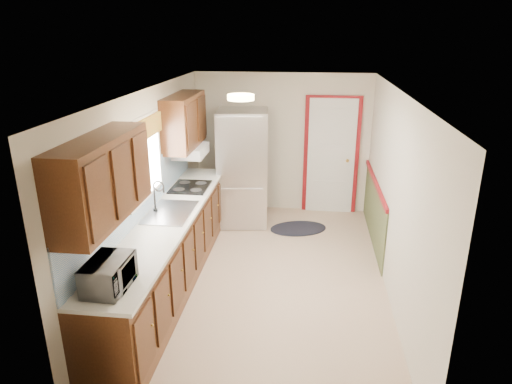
# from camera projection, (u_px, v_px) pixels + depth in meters

# --- Properties ---
(room_shell) EXTENTS (3.20, 5.20, 2.52)m
(room_shell) POSITION_uv_depth(u_px,v_px,m) (269.00, 191.00, 5.57)
(room_shell) COLOR tan
(room_shell) RESTS_ON ground
(kitchen_run) EXTENTS (0.63, 4.00, 2.20)m
(kitchen_run) POSITION_uv_depth(u_px,v_px,m) (165.00, 225.00, 5.57)
(kitchen_run) COLOR #3D1E0D
(kitchen_run) RESTS_ON ground
(back_wall_trim) EXTENTS (1.12, 2.30, 2.08)m
(back_wall_trim) POSITION_uv_depth(u_px,v_px,m) (340.00, 167.00, 7.63)
(back_wall_trim) COLOR maroon
(back_wall_trim) RESTS_ON ground
(ceiling_fixture) EXTENTS (0.30, 0.30, 0.06)m
(ceiling_fixture) POSITION_uv_depth(u_px,v_px,m) (241.00, 97.00, 5.03)
(ceiling_fixture) COLOR #FFD88C
(ceiling_fixture) RESTS_ON room_shell
(microwave) EXTENTS (0.28, 0.49, 0.33)m
(microwave) POSITION_uv_depth(u_px,v_px,m) (108.00, 271.00, 3.91)
(microwave) COLOR white
(microwave) RESTS_ON kitchen_run
(refrigerator) EXTENTS (0.86, 0.82, 1.89)m
(refrigerator) POSITION_uv_depth(u_px,v_px,m) (243.00, 168.00, 7.40)
(refrigerator) COLOR #B7B7BC
(refrigerator) RESTS_ON ground
(rug) EXTENTS (1.05, 0.84, 0.01)m
(rug) POSITION_uv_depth(u_px,v_px,m) (298.00, 228.00, 7.43)
(rug) COLOR black
(rug) RESTS_ON ground
(cooktop) EXTENTS (0.51, 0.61, 0.02)m
(cooktop) POSITION_uv_depth(u_px,v_px,m) (190.00, 187.00, 6.49)
(cooktop) COLOR black
(cooktop) RESTS_ON kitchen_run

